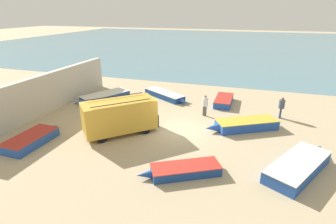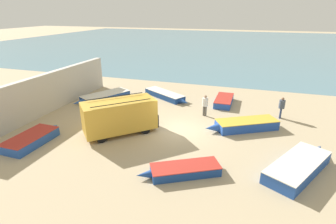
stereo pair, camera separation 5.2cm
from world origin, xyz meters
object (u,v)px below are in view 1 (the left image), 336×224
Objects in this scene: fishing_rowboat_6 at (183,170)px; fishing_rowboat_1 at (299,165)px; fishing_rowboat_0 at (244,125)px; fisherman_1 at (282,106)px; fishing_rowboat_3 at (224,100)px; fishing_rowboat_2 at (165,95)px; fisherman_0 at (205,104)px; fishing_rowboat_5 at (104,96)px; parked_van at (120,116)px; fishing_rowboat_4 at (32,139)px.

fishing_rowboat_1 is at bearing 171.42° from fishing_rowboat_6.
fishing_rowboat_0 is 3.97m from fisherman_1.
fishing_rowboat_2 is at bearing 91.65° from fishing_rowboat_3.
fisherman_1 reaches higher than fishing_rowboat_0.
fisherman_0 reaches higher than fishing_rowboat_0.
fishing_rowboat_5 is at bearing -128.04° from fishing_rowboat_2.
fishing_rowboat_2 is (0.49, 8.12, -0.98)m from parked_van.
fishing_rowboat_4 reaches higher than fishing_rowboat_2.
fishing_rowboat_0 is at bearing -21.80° from parked_van.
fishing_rowboat_5 is at bearing 3.10° from fishing_rowboat_4.
fishing_rowboat_2 is 10.21m from fisherman_1.
parked_van is 1.18× the size of fishing_rowboat_4.
parked_van reaches higher than fishing_rowboat_0.
fishing_rowboat_4 reaches higher than fishing_rowboat_6.
fishing_rowboat_4 is (-12.49, -6.23, -0.04)m from fishing_rowboat_0.
fishing_rowboat_2 is 3.04× the size of fisherman_0.
fishing_rowboat_1 is 3.21× the size of fisherman_1.
fishing_rowboat_3 is (5.46, 0.12, 0.01)m from fishing_rowboat_2.
fishing_rowboat_3 is at bearing -98.65° from fishing_rowboat_0.
fisherman_1 is at bearing -160.66° from fishing_rowboat_0.
fisherman_0 reaches higher than fishing_rowboat_4.
fishing_rowboat_2 is 5.77m from fishing_rowboat_5.
fishing_rowboat_1 is 14.00m from fishing_rowboat_2.
parked_van is at bearing 148.88° from fisherman_0.
fishing_rowboat_6 is at bearing -90.81° from fishing_rowboat_4.
fishing_rowboat_1 is (10.88, -1.26, -0.92)m from parked_van.
fishing_rowboat_6 is at bearing 176.86° from fishing_rowboat_3.
fishing_rowboat_1 is 17.42m from fishing_rowboat_5.
fishing_rowboat_1 is 1.01× the size of fishing_rowboat_5.
fishing_rowboat_6 is (-2.67, -6.55, -0.09)m from fishing_rowboat_0.
fisherman_0 is at bearing -5.87° from fishing_rowboat_2.
fisherman_1 is (15.38, 0.03, 0.75)m from fishing_rowboat_5.
parked_van is 10.22m from fishing_rowboat_3.
fishing_rowboat_3 reaches higher than fishing_rowboat_2.
parked_van is 0.90× the size of fishing_rowboat_5.
fishing_rowboat_6 is (4.75, -11.50, -0.02)m from fishing_rowboat_2.
fishing_rowboat_4 is at bearing 30.65° from fishing_rowboat_5.
fisherman_0 is (9.74, -1.29, 0.76)m from fishing_rowboat_5.
fishing_rowboat_3 is at bearing 10.53° from parked_van.
parked_van is at bearing -62.03° from fishing_rowboat_2.
fishing_rowboat_2 reaches higher than fishing_rowboat_5.
fishing_rowboat_4 is at bearing 126.27° from fishing_rowboat_1.
fishing_rowboat_0 is 1.23× the size of fishing_rowboat_3.
fisherman_0 is (4.83, 4.82, -0.24)m from parked_van.
parked_van is 0.93× the size of fishing_rowboat_2.
fishing_rowboat_0 is 5.33m from fishing_rowboat_1.
fishing_rowboat_2 is at bearing -96.72° from fishing_rowboat_6.
fishing_rowboat_1 is (2.97, -4.43, -0.00)m from fishing_rowboat_0.
fisherman_0 is at bearing 162.33° from fishing_rowboat_3.
fishing_rowboat_2 is at bearing 77.54° from fishing_rowboat_1.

